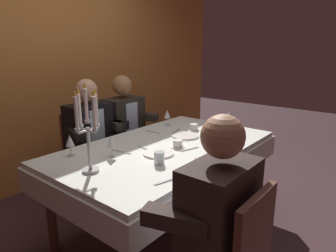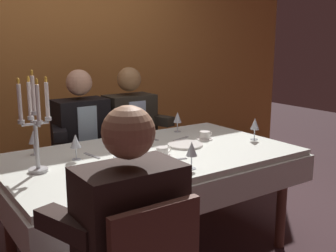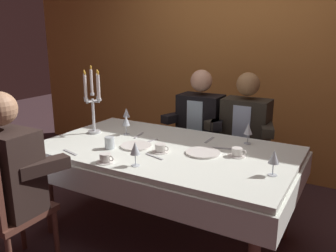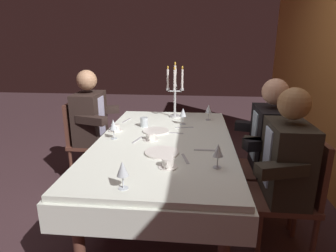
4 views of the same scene
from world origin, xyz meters
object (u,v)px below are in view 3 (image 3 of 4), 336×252
water_tumbler_0 (110,143)px  seated_diner_2 (246,127)px  wine_glass_0 (135,149)px  coffee_cup_0 (161,149)px  seated_diner_0 (7,171)px  wine_glass_3 (274,158)px  wine_glass_2 (248,130)px  dining_table (166,162)px  dinner_plate_0 (136,146)px  wine_glass_1 (126,121)px  wine_glass_4 (126,113)px  candelabra (93,102)px  dinner_plate_1 (203,153)px  seated_diner_1 (201,121)px  coffee_cup_1 (237,153)px  coffee_cup_2 (106,158)px

water_tumbler_0 → seated_diner_2: (0.69, 1.12, -0.05)m
wine_glass_0 → coffee_cup_0: 0.32m
seated_diner_0 → seated_diner_2: size_ratio=1.00×
wine_glass_3 → wine_glass_2: bearing=121.1°
seated_diner_2 → dining_table: bearing=-111.2°
wine_glass_0 → wine_glass_2: size_ratio=1.00×
dinner_plate_0 → wine_glass_2: size_ratio=1.44×
wine_glass_1 → wine_glass_3: same height
wine_glass_0 → wine_glass_4: bearing=129.5°
wine_glass_4 → seated_diner_2: bearing=26.8°
seated_diner_0 → seated_diner_2: same height
candelabra → dinner_plate_1: bearing=-1.0°
seated_diner_0 → coffee_cup_0: bearing=49.0°
wine_glass_4 → dinner_plate_1: bearing=-21.4°
seated_diner_1 → wine_glass_3: bearing=-47.3°
dinner_plate_0 → wine_glass_3: wine_glass_3 is taller
wine_glass_4 → coffee_cup_0: bearing=-36.6°
coffee_cup_0 → coffee_cup_1: same height
seated_diner_0 → wine_glass_0: bearing=34.8°
seated_diner_1 → coffee_cup_0: bearing=-82.2°
candelabra → seated_diner_0: size_ratio=0.47×
dining_table → dinner_plate_0: dinner_plate_0 is taller
seated_diner_2 → wine_glass_0: bearing=-104.0°
dining_table → wine_glass_1: wine_glass_1 is taller
dinner_plate_1 → coffee_cup_0: coffee_cup_0 is taller
dining_table → coffee_cup_0: 0.18m
wine_glass_4 → seated_diner_0: size_ratio=0.13×
coffee_cup_1 → seated_diner_1: size_ratio=0.11×
wine_glass_3 → coffee_cup_0: bearing=178.1°
wine_glass_2 → wine_glass_4: (-1.16, -0.01, 0.00)m
seated_diner_0 → coffee_cup_1: bearing=39.2°
coffee_cup_1 → seated_diner_2: (-0.19, 0.81, -0.03)m
coffee_cup_2 → seated_diner_2: (0.54, 1.35, -0.03)m
candelabra → wine_glass_4: bearing=76.2°
wine_glass_0 → seated_diner_1: seated_diner_1 is taller
dinner_plate_1 → wine_glass_2: wine_glass_2 is taller
coffee_cup_2 → seated_diner_1: (0.08, 1.35, -0.03)m
wine_glass_4 → coffee_cup_1: bearing=-14.5°
dining_table → wine_glass_4: bearing=149.2°
wine_glass_3 → wine_glass_4: same height
dinner_plate_1 → coffee_cup_2: bearing=-135.6°
coffee_cup_2 → seated_diner_0: seated_diner_0 is taller
water_tumbler_0 → coffee_cup_1: 0.94m
wine_glass_1 → wine_glass_3: 1.32m
wine_glass_0 → coffee_cup_0: wine_glass_0 is taller
candelabra → seated_diner_1: size_ratio=0.47×
water_tumbler_0 → coffee_cup_1: (0.88, 0.31, -0.02)m
coffee_cup_1 → wine_glass_1: bearing=177.0°
dining_table → coffee_cup_1: bearing=8.5°
wine_glass_2 → candelabra: bearing=-163.7°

